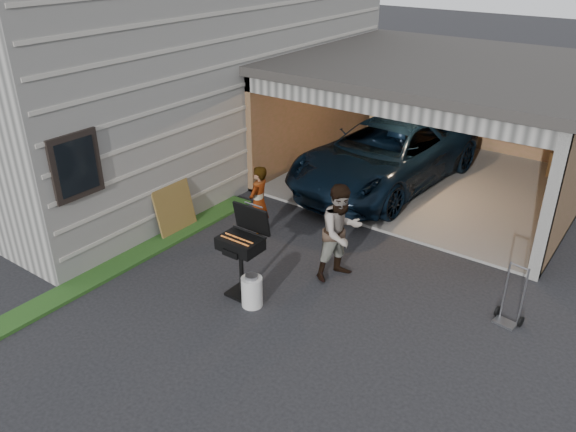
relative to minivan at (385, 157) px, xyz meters
The scene contains 11 objects.
ground 5.63m from the minivan, 89.16° to the right, with size 80.00×80.00×0.00m, color black.
house 6.45m from the minivan, 165.02° to the right, with size 7.00×11.00×5.50m, color #474744.
groundcover_strip 6.97m from the minivan, 108.23° to the right, with size 0.50×8.00×0.06m, color #193814.
garage 1.86m from the minivan, 55.10° to the left, with size 6.80×6.30×2.90m.
minivan is the anchor object (origin of this frame).
woman 3.73m from the minivan, 103.13° to the right, with size 0.53×0.35×1.47m, color #A1BDCA.
man 4.14m from the minivan, 73.12° to the right, with size 0.84×0.65×1.73m, color #422019.
bbq_grill 5.35m from the minivan, 87.96° to the right, with size 0.68×0.60×1.52m.
propane_tank 5.57m from the minivan, 84.58° to the right, with size 0.34×0.34×0.51m, color silver.
plywood_panel 5.03m from the minivan, 117.46° to the right, with size 0.04×0.92×1.03m, color brown.
hand_truck 5.38m from the minivan, 41.74° to the right, with size 0.44×0.36×1.01m.
Camera 1 is at (5.29, -5.64, 5.36)m, focal length 35.00 mm.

